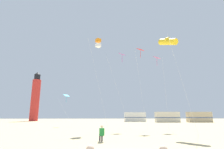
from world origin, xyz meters
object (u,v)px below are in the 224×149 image
Objects in this scene: kite_diamond_scarlet at (140,53)px; lighthouse_distant at (35,97)px; rv_van_cream at (167,117)px; kite_diamond_magenta at (122,57)px; kite_diamond_rainbow at (157,60)px; rv_van_white at (135,117)px; rv_van_tan at (199,117)px; kite_flyer_standing at (102,133)px; kite_diamond_cyan at (66,96)px; kite_tube_gold at (168,41)px; kite_box_orange at (98,43)px.

lighthouse_distant is at bearing 125.84° from kite_diamond_scarlet.
lighthouse_distant is at bearing 163.09° from rv_van_cream.
rv_van_cream is (15.01, 24.70, -8.92)m from kite_diamond_magenta.
rv_van_white is (2.11, 31.95, -8.22)m from kite_diamond_rainbow.
rv_van_cream is (12.49, 26.13, -9.15)m from kite_diamond_scarlet.
kite_diamond_scarlet is 1.73× the size of rv_van_white.
rv_van_tan is at bearing 45.71° from kite_diamond_magenta.
kite_diamond_magenta is 1.70× the size of rv_van_white.
rv_van_tan is (26.71, 36.55, 0.78)m from kite_flyer_standing.
kite_diamond_scarlet is at bearing -34.72° from kite_diamond_cyan.
kite_diamond_rainbow reaches higher than rv_van_tan.
kite_diamond_cyan is at bearing 145.28° from kite_diamond_scarlet.
lighthouse_distant is (-23.03, 49.86, 7.22)m from kite_flyer_standing.
kite_diamond_magenta is at bearing -120.38° from rv_van_cream.
kite_diamond_scarlet reaches higher than rv_van_tan.
kite_diamond_rainbow is at bearing -27.89° from kite_diamond_cyan.
kite_tube_gold is 19.98m from kite_diamond_cyan.
kite_diamond_scarlet is at bearing 107.66° from kite_tube_gold.
kite_diamond_scarlet is (2.52, -1.44, 0.23)m from kite_diamond_magenta.
kite_flyer_standing is at bearing -146.36° from kite_tube_gold.
rv_van_tan is (33.07, 17.86, -3.70)m from kite_diamond_cyan.
rv_van_white is (16.36, 24.41, -3.70)m from kite_diamond_cyan.
kite_box_orange is at bearing -61.09° from lighthouse_distant.
kite_diamond_cyan is at bearing -81.99° from kite_flyer_standing.
rv_van_cream is (10.64, 31.96, -8.44)m from kite_tube_gold.
kite_diamond_rainbow is 49.58m from lighthouse_distant.
kite_tube_gold is at bearing -58.94° from kite_diamond_magenta.
kite_diamond_cyan is 0.49× the size of kite_diamond_scarlet.
lighthouse_distant is 2.60× the size of rv_van_tan.
kite_tube_gold is 6.15m from kite_diamond_scarlet.
kite_diamond_magenta reaches higher than kite_diamond_rainbow.
kite_diamond_magenta is 1.70× the size of rv_van_cream.
rv_van_cream is at bearing 58.71° from kite_diamond_magenta.
rv_van_white is (33.04, -6.76, -6.45)m from lighthouse_distant.
lighthouse_distant reaches higher than rv_van_cream.
kite_tube_gold is (-0.72, -6.37, 0.21)m from kite_diamond_rainbow.
kite_tube_gold is (7.18, 4.77, 9.21)m from kite_flyer_standing.
kite_diamond_magenta is at bearing -55.66° from lighthouse_distant.
kite_box_orange is (-0.65, 9.32, 10.74)m from kite_flyer_standing.
kite_box_orange reaches higher than kite_diamond_magenta.
kite_diamond_scarlet is (5.32, 10.60, 9.93)m from kite_flyer_standing.
lighthouse_distant is 43.39m from rv_van_cream.
kite_diamond_rainbow is at bearing -126.12° from rv_van_tan.
kite_diamond_scarlet is (5.97, 1.28, -0.81)m from kite_box_orange.
kite_box_orange is 9.18m from kite_tube_gold.
kite_box_orange is 0.71× the size of lighthouse_distant.
kite_box_orange is 1.06× the size of kite_diamond_scarlet.
kite_diamond_cyan is at bearing -142.35° from rv_van_cream.
kite_diamond_rainbow is 1.58× the size of rv_van_cream.
lighthouse_distant reaches higher than rv_van_tan.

